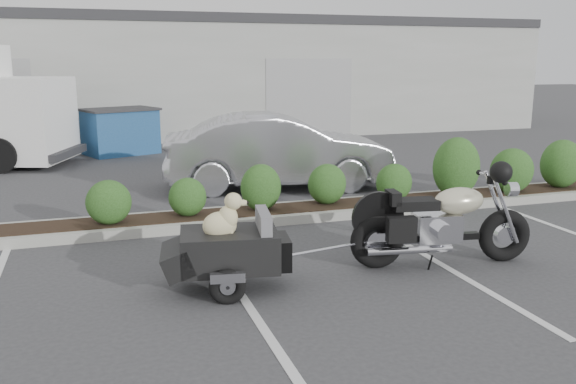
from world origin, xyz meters
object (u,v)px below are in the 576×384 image
object	(u,v)px
motorcycle	(443,223)
sedan	(279,151)
dumpster	(120,131)
pet_trailer	(228,248)

from	to	relation	value
motorcycle	sedan	distance (m)	5.27
sedan	dumpster	xyz separation A→B (m)	(-2.83, 5.70, -0.12)
motorcycle	sedan	size ratio (longest dim) A/B	0.53
motorcycle	pet_trailer	size ratio (longest dim) A/B	1.24
motorcycle	dumpster	bearing A→B (deg)	116.29
motorcycle	pet_trailer	distance (m)	2.78
motorcycle	dumpster	size ratio (longest dim) A/B	1.06
motorcycle	dumpster	xyz separation A→B (m)	(-3.39, 10.93, 0.09)
pet_trailer	sedan	bearing A→B (deg)	75.99
motorcycle	dumpster	world-z (taller)	motorcycle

